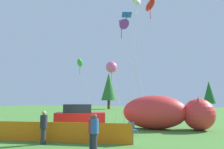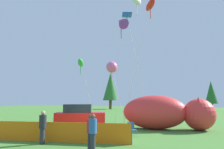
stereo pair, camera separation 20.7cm
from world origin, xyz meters
TOP-DOWN VIEW (x-y plane):
  - ground_plane at (0.00, 0.00)m, footprint 120.00×120.00m
  - parked_car at (-1.95, 1.93)m, footprint 4.29×3.30m
  - folding_chair at (2.82, 0.69)m, footprint 0.73×0.73m
  - inflatable_cat at (4.33, 4.88)m, footprint 7.45×3.65m
  - safety_fence at (-0.53, -2.95)m, footprint 8.51×2.06m
  - spectator_in_blue_shirt at (2.49, -4.09)m, footprint 0.38×0.38m
  - spectator_in_red_shirt at (2.21, -3.81)m, footprint 0.36×0.36m
  - spectator_in_grey_shirt at (-0.83, -3.71)m, footprint 0.39×0.39m
  - kite_green_fish at (-5.17, 7.09)m, footprint 2.20×2.36m
  - kite_purple_delta at (1.64, 1.92)m, footprint 1.69×1.52m
  - kite_white_ghost at (1.87, 5.49)m, footprint 0.94×2.30m
  - kite_blue_box at (0.79, 5.84)m, footprint 2.66×1.19m
  - kite_red_lizard at (3.10, 5.55)m, footprint 3.51×2.15m
  - kite_pink_octopus at (-0.69, 5.44)m, footprint 2.64×2.41m
  - horizon_tree_east at (8.33, 38.43)m, footprint 2.67×2.67m
  - horizon_tree_mid at (-14.85, 37.03)m, footprint 3.84×3.84m

SIDE VIEW (x-z plane):
  - ground_plane at x=0.00m, z-range 0.00..0.00m
  - folding_chair at x=2.82m, z-range 0.06..0.95m
  - safety_fence at x=-0.53m, z-range -0.06..1.18m
  - spectator_in_red_shirt at x=2.21m, z-range 0.08..1.75m
  - spectator_in_blue_shirt at x=2.49m, z-range 0.08..1.80m
  - spectator_in_grey_shirt at x=-0.83m, z-range 0.08..1.87m
  - parked_car at x=-1.95m, z-range -0.02..2.02m
  - inflatable_cat at x=4.33m, z-range -0.11..2.65m
  - horizon_tree_east at x=8.33m, z-range 0.73..7.09m
  - kite_pink_octopus at x=-0.69m, z-range 2.45..8.48m
  - horizon_tree_mid at x=-14.85m, z-range 1.04..10.20m
  - kite_green_fish at x=-5.17m, z-range 2.94..9.92m
  - kite_purple_delta at x=1.64m, z-range 3.85..12.86m
  - kite_blue_box at x=0.79m, z-range 4.97..15.66m
  - kite_red_lizard at x=3.10m, z-range 5.25..16.68m
  - kite_white_ghost at x=1.87m, z-range 5.45..17.58m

